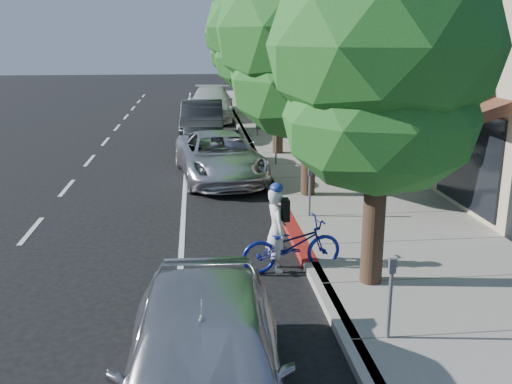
{
  "coord_description": "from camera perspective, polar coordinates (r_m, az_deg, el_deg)",
  "views": [
    {
      "loc": [
        -2.21,
        -11.38,
        4.5
      ],
      "look_at": [
        -1.0,
        0.03,
        1.35
      ],
      "focal_mm": 40.0,
      "sensor_mm": 36.0,
      "label": 1
    }
  ],
  "objects": [
    {
      "name": "ground",
      "position": [
        12.44,
        4.62,
        -5.91
      ],
      "size": [
        120.0,
        120.0,
        0.0
      ],
      "primitive_type": "plane",
      "color": "black",
      "rests_on": "ground"
    },
    {
      "name": "sidewalk",
      "position": [
        20.39,
        6.88,
        2.7
      ],
      "size": [
        4.6,
        56.0,
        0.15
      ],
      "primitive_type": "cube",
      "color": "gray",
      "rests_on": "ground"
    },
    {
      "name": "curb",
      "position": [
        20.01,
        0.43,
        2.56
      ],
      "size": [
        0.3,
        56.0,
        0.15
      ],
      "primitive_type": "cube",
      "color": "#9E998E",
      "rests_on": "ground"
    },
    {
      "name": "curb_red_segment",
      "position": [
        13.34,
        3.84,
        -4.07
      ],
      "size": [
        0.32,
        4.0,
        0.15
      ],
      "primitive_type": "cube",
      "color": "maroon",
      "rests_on": "ground"
    },
    {
      "name": "storefront_building",
      "position": [
        31.69,
        16.25,
        12.94
      ],
      "size": [
        10.0,
        36.0,
        7.0
      ],
      "primitive_type": "cube",
      "color": "#B6AC8C",
      "rests_on": "ground"
    },
    {
      "name": "street_tree_0",
      "position": [
        9.89,
        12.63,
        13.48
      ],
      "size": [
        3.96,
        3.96,
        6.8
      ],
      "color": "black",
      "rests_on": "ground"
    },
    {
      "name": "street_tree_1",
      "position": [
        15.7,
        5.58,
        15.62
      ],
      "size": [
        5.24,
        5.24,
        7.64
      ],
      "color": "black",
      "rests_on": "ground"
    },
    {
      "name": "street_tree_2",
      "position": [
        21.61,
        2.29,
        14.96
      ],
      "size": [
        4.37,
        4.37,
        7.08
      ],
      "color": "black",
      "rests_on": "ground"
    },
    {
      "name": "street_tree_3",
      "position": [
        27.56,
        0.43,
        15.86
      ],
      "size": [
        5.27,
        5.27,
        7.86
      ],
      "color": "black",
      "rests_on": "ground"
    },
    {
      "name": "street_tree_4",
      "position": [
        33.53,
        -0.77,
        15.86
      ],
      "size": [
        4.64,
        4.64,
        7.75
      ],
      "color": "black",
      "rests_on": "ground"
    },
    {
      "name": "street_tree_5",
      "position": [
        39.51,
        -1.61,
        15.44
      ],
      "size": [
        4.96,
        4.96,
        7.53
      ],
      "color": "black",
      "rests_on": "ground"
    },
    {
      "name": "cyclist",
      "position": [
        11.18,
        2.05,
        -3.8
      ],
      "size": [
        0.49,
        0.66,
        1.67
      ],
      "primitive_type": "imported",
      "rotation": [
        0.0,
        0.0,
        1.73
      ],
      "color": "silver",
      "rests_on": "ground"
    },
    {
      "name": "bicycle",
      "position": [
        11.27,
        3.59,
        -5.3
      ],
      "size": [
        2.11,
        1.02,
        1.06
      ],
      "primitive_type": "imported",
      "rotation": [
        0.0,
        0.0,
        1.73
      ],
      "color": "navy",
      "rests_on": "ground"
    },
    {
      "name": "silver_suv",
      "position": [
        18.43,
        -3.64,
        3.57
      ],
      "size": [
        3.09,
        5.64,
        1.5
      ],
      "primitive_type": "imported",
      "rotation": [
        0.0,
        0.0,
        0.12
      ],
      "color": "silver",
      "rests_on": "ground"
    },
    {
      "name": "dark_sedan",
      "position": [
        25.73,
        -5.41,
        7.14
      ],
      "size": [
        1.94,
        5.25,
        1.72
      ],
      "primitive_type": "imported",
      "rotation": [
        0.0,
        0.0,
        -0.02
      ],
      "color": "black",
      "rests_on": "ground"
    },
    {
      "name": "white_pickup",
      "position": [
        32.08,
        -4.54,
        8.8
      ],
      "size": [
        2.81,
        6.14,
        1.74
      ],
      "primitive_type": "imported",
      "rotation": [
        0.0,
        0.0,
        -0.06
      ],
      "color": "silver",
      "rests_on": "ground"
    },
    {
      "name": "dark_suv_far",
      "position": [
        34.53,
        -4.89,
        9.21
      ],
      "size": [
        2.27,
        5.07,
        1.69
      ],
      "primitive_type": "imported",
      "rotation": [
        0.0,
        0.0,
        -0.06
      ],
      "color": "black",
      "rests_on": "ground"
    },
    {
      "name": "near_car_a",
      "position": [
        6.93,
        -5.27,
        -16.61
      ],
      "size": [
        2.17,
        5.0,
        1.68
      ],
      "primitive_type": "imported",
      "rotation": [
        0.0,
        0.0,
        -0.04
      ],
      "color": "silver",
      "rests_on": "ground"
    },
    {
      "name": "pedestrian",
      "position": [
        18.99,
        9.11,
        4.67
      ],
      "size": [
        0.88,
        0.69,
        1.79
      ],
      "primitive_type": "imported",
      "rotation": [
        0.0,
        0.0,
        3.15
      ],
      "color": "black",
      "rests_on": "sidewalk"
    }
  ]
}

